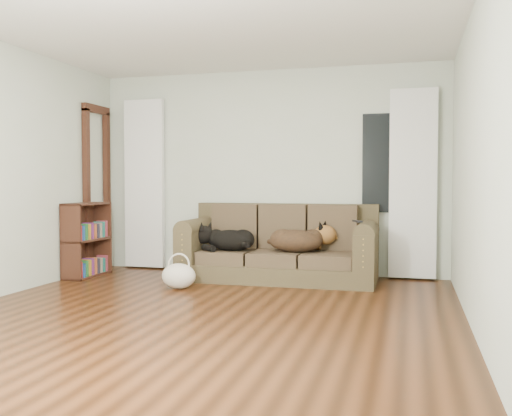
% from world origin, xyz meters
% --- Properties ---
extents(floor, '(5.00, 5.00, 0.00)m').
position_xyz_m(floor, '(0.00, 0.00, 0.00)').
color(floor, black).
rests_on(floor, ground).
extents(ceiling, '(5.00, 5.00, 0.00)m').
position_xyz_m(ceiling, '(0.00, 0.00, 2.60)').
color(ceiling, white).
rests_on(ceiling, ground).
extents(wall_back, '(4.50, 0.04, 2.60)m').
position_xyz_m(wall_back, '(0.00, 2.50, 1.30)').
color(wall_back, '#B3C2AA').
rests_on(wall_back, ground).
extents(wall_right, '(0.04, 5.00, 2.60)m').
position_xyz_m(wall_right, '(2.25, 0.00, 1.30)').
color(wall_right, '#B3C2AA').
rests_on(wall_right, ground).
extents(curtain_left, '(0.55, 0.08, 2.25)m').
position_xyz_m(curtain_left, '(-1.70, 2.42, 1.15)').
color(curtain_left, white).
rests_on(curtain_left, ground).
extents(curtain_right, '(0.55, 0.08, 2.25)m').
position_xyz_m(curtain_right, '(1.80, 2.42, 1.15)').
color(curtain_right, white).
rests_on(curtain_right, ground).
extents(window_pane, '(0.50, 0.03, 1.20)m').
position_xyz_m(window_pane, '(1.45, 2.47, 1.40)').
color(window_pane, black).
rests_on(window_pane, wall_back).
extents(door_casing, '(0.07, 0.60, 2.10)m').
position_xyz_m(door_casing, '(-2.20, 2.05, 1.05)').
color(door_casing, black).
rests_on(door_casing, ground).
extents(sofa, '(2.30, 0.99, 0.94)m').
position_xyz_m(sofa, '(0.26, 1.98, 0.45)').
color(sofa, '#2D2916').
rests_on(sofa, floor).
extents(dog_black_lab, '(0.69, 0.56, 0.26)m').
position_xyz_m(dog_black_lab, '(-0.34, 1.87, 0.48)').
color(dog_black_lab, black).
rests_on(dog_black_lab, sofa).
extents(dog_shepherd, '(0.70, 0.52, 0.29)m').
position_xyz_m(dog_shepherd, '(0.52, 1.95, 0.49)').
color(dog_shepherd, black).
rests_on(dog_shepherd, sofa).
extents(tv_remote, '(0.12, 0.18, 0.02)m').
position_xyz_m(tv_remote, '(1.20, 1.81, 0.73)').
color(tv_remote, black).
rests_on(tv_remote, sofa).
extents(tote_bag, '(0.46, 0.41, 0.28)m').
position_xyz_m(tote_bag, '(-0.67, 1.14, 0.16)').
color(tote_bag, silver).
rests_on(tote_bag, floor).
extents(bookshelf, '(0.37, 0.76, 0.91)m').
position_xyz_m(bookshelf, '(-2.09, 1.61, 0.50)').
color(bookshelf, black).
rests_on(bookshelf, floor).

